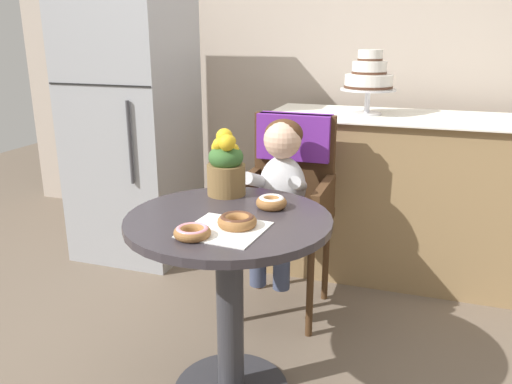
{
  "coord_description": "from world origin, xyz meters",
  "views": [
    {
      "loc": [
        0.63,
        -1.56,
        1.33
      ],
      "look_at": [
        0.05,
        0.15,
        0.77
      ],
      "focal_mm": 36.15,
      "sensor_mm": 36.0,
      "label": 1
    }
  ],
  "objects_px": {
    "wicker_chair": "(289,182)",
    "donut_mid": "(271,202)",
    "flower_vase": "(226,165)",
    "seated_child": "(280,183)",
    "tiered_cake_stand": "(369,78)",
    "refrigerator": "(132,117)",
    "donut_side": "(192,232)",
    "cafe_table": "(229,272)",
    "donut_front": "(237,221)"
  },
  "relations": [
    {
      "from": "cafe_table",
      "to": "flower_vase",
      "type": "distance_m",
      "value": 0.42
    },
    {
      "from": "seated_child",
      "to": "flower_vase",
      "type": "xyz_separation_m",
      "value": [
        -0.12,
        -0.36,
        0.16
      ]
    },
    {
      "from": "cafe_table",
      "to": "donut_mid",
      "type": "distance_m",
      "value": 0.29
    },
    {
      "from": "tiered_cake_stand",
      "to": "refrigerator",
      "type": "distance_m",
      "value": 1.39
    },
    {
      "from": "refrigerator",
      "to": "cafe_table",
      "type": "bearing_deg",
      "value": -46.33
    },
    {
      "from": "wicker_chair",
      "to": "donut_mid",
      "type": "height_order",
      "value": "wicker_chair"
    },
    {
      "from": "donut_mid",
      "to": "tiered_cake_stand",
      "type": "distance_m",
      "value": 1.23
    },
    {
      "from": "wicker_chair",
      "to": "donut_mid",
      "type": "relative_size",
      "value": 8.51
    },
    {
      "from": "donut_front",
      "to": "tiered_cake_stand",
      "type": "distance_m",
      "value": 1.45
    },
    {
      "from": "wicker_chair",
      "to": "donut_front",
      "type": "bearing_deg",
      "value": -87.98
    },
    {
      "from": "donut_side",
      "to": "seated_child",
      "type": "bearing_deg",
      "value": 86.38
    },
    {
      "from": "donut_mid",
      "to": "tiered_cake_stand",
      "type": "bearing_deg",
      "value": 80.97
    },
    {
      "from": "donut_side",
      "to": "refrigerator",
      "type": "xyz_separation_m",
      "value": [
        -1.01,
        1.31,
        0.11
      ]
    },
    {
      "from": "donut_mid",
      "to": "refrigerator",
      "type": "xyz_separation_m",
      "value": [
        -1.16,
        0.97,
        0.11
      ]
    },
    {
      "from": "flower_vase",
      "to": "seated_child",
      "type": "bearing_deg",
      "value": 71.83
    },
    {
      "from": "donut_side",
      "to": "flower_vase",
      "type": "height_order",
      "value": "flower_vase"
    },
    {
      "from": "wicker_chair",
      "to": "tiered_cake_stand",
      "type": "relative_size",
      "value": 2.79
    },
    {
      "from": "donut_mid",
      "to": "seated_child",
      "type": "bearing_deg",
      "value": 102.15
    },
    {
      "from": "seated_child",
      "to": "tiered_cake_stand",
      "type": "distance_m",
      "value": 0.87
    },
    {
      "from": "donut_front",
      "to": "flower_vase",
      "type": "height_order",
      "value": "flower_vase"
    },
    {
      "from": "seated_child",
      "to": "donut_mid",
      "type": "distance_m",
      "value": 0.48
    },
    {
      "from": "cafe_table",
      "to": "donut_front",
      "type": "xyz_separation_m",
      "value": [
        0.06,
        -0.08,
        0.23
      ]
    },
    {
      "from": "cafe_table",
      "to": "donut_front",
      "type": "relative_size",
      "value": 5.55
    },
    {
      "from": "donut_front",
      "to": "tiered_cake_stand",
      "type": "bearing_deg",
      "value": 80.37
    },
    {
      "from": "wicker_chair",
      "to": "seated_child",
      "type": "relative_size",
      "value": 1.31
    },
    {
      "from": "seated_child",
      "to": "donut_front",
      "type": "height_order",
      "value": "seated_child"
    },
    {
      "from": "refrigerator",
      "to": "tiered_cake_stand",
      "type": "bearing_deg",
      "value": 8.44
    },
    {
      "from": "flower_vase",
      "to": "wicker_chair",
      "type": "bearing_deg",
      "value": 77.11
    },
    {
      "from": "donut_front",
      "to": "donut_side",
      "type": "xyz_separation_m",
      "value": [
        -0.1,
        -0.13,
        -0.0
      ]
    },
    {
      "from": "seated_child",
      "to": "tiered_cake_stand",
      "type": "xyz_separation_m",
      "value": [
        0.28,
        0.7,
        0.42
      ]
    },
    {
      "from": "donut_front",
      "to": "flower_vase",
      "type": "xyz_separation_m",
      "value": [
        -0.17,
        0.32,
        0.09
      ]
    },
    {
      "from": "donut_front",
      "to": "wicker_chair",
      "type": "bearing_deg",
      "value": 93.39
    },
    {
      "from": "donut_mid",
      "to": "refrigerator",
      "type": "relative_size",
      "value": 0.07
    },
    {
      "from": "wicker_chair",
      "to": "seated_child",
      "type": "bearing_deg",
      "value": -91.36
    },
    {
      "from": "donut_front",
      "to": "tiered_cake_stand",
      "type": "height_order",
      "value": "tiered_cake_stand"
    },
    {
      "from": "donut_front",
      "to": "donut_mid",
      "type": "bearing_deg",
      "value": 77.2
    },
    {
      "from": "wicker_chair",
      "to": "donut_mid",
      "type": "bearing_deg",
      "value": -82.22
    },
    {
      "from": "seated_child",
      "to": "flower_vase",
      "type": "height_order",
      "value": "flower_vase"
    },
    {
      "from": "donut_front",
      "to": "donut_mid",
      "type": "height_order",
      "value": "donut_mid"
    },
    {
      "from": "cafe_table",
      "to": "seated_child",
      "type": "relative_size",
      "value": 0.99
    },
    {
      "from": "wicker_chair",
      "to": "tiered_cake_stand",
      "type": "distance_m",
      "value": 0.77
    },
    {
      "from": "donut_mid",
      "to": "donut_side",
      "type": "height_order",
      "value": "donut_mid"
    },
    {
      "from": "donut_side",
      "to": "flower_vase",
      "type": "relative_size",
      "value": 0.46
    },
    {
      "from": "wicker_chair",
      "to": "cafe_table",
      "type": "bearing_deg",
      "value": -92.49
    },
    {
      "from": "cafe_table",
      "to": "donut_front",
      "type": "height_order",
      "value": "donut_front"
    },
    {
      "from": "donut_mid",
      "to": "refrigerator",
      "type": "height_order",
      "value": "refrigerator"
    },
    {
      "from": "cafe_table",
      "to": "donut_side",
      "type": "distance_m",
      "value": 0.32
    },
    {
      "from": "donut_mid",
      "to": "tiered_cake_stand",
      "type": "xyz_separation_m",
      "value": [
        0.19,
        1.17,
        0.35
      ]
    },
    {
      "from": "wicker_chair",
      "to": "flower_vase",
      "type": "xyz_separation_m",
      "value": [
        -0.12,
        -0.51,
        0.2
      ]
    },
    {
      "from": "donut_front",
      "to": "tiered_cake_stand",
      "type": "xyz_separation_m",
      "value": [
        0.24,
        1.38,
        0.35
      ]
    }
  ]
}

